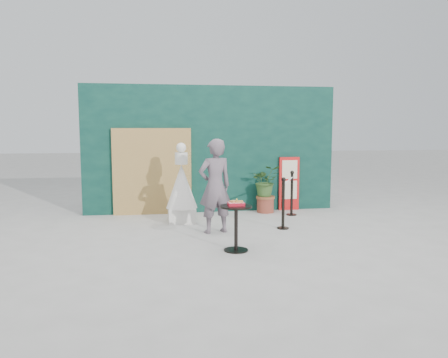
% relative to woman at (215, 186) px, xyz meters
% --- Properties ---
extents(ground, '(60.00, 60.00, 0.00)m').
position_rel_woman_xyz_m(ground, '(0.22, -0.91, -0.90)').
color(ground, '#ADAAA5').
rests_on(ground, ground).
extents(back_wall, '(6.00, 0.30, 3.00)m').
position_rel_woman_xyz_m(back_wall, '(0.22, 2.24, 0.60)').
color(back_wall, '#092B27').
rests_on(back_wall, ground).
extents(bamboo_fence, '(1.80, 0.08, 2.00)m').
position_rel_woman_xyz_m(bamboo_fence, '(-1.18, 2.03, 0.10)').
color(bamboo_fence, tan).
rests_on(bamboo_fence, ground).
extents(woman, '(0.75, 0.59, 1.80)m').
position_rel_woman_xyz_m(woman, '(0.00, 0.00, 0.00)').
color(woman, '#675862').
rests_on(woman, ground).
extents(menu_board, '(0.50, 0.07, 1.30)m').
position_rel_woman_xyz_m(menu_board, '(2.12, 2.05, -0.25)').
color(menu_board, red).
rests_on(menu_board, ground).
extents(statue, '(0.66, 0.66, 1.70)m').
position_rel_woman_xyz_m(statue, '(-0.57, 1.06, -0.21)').
color(statue, silver).
rests_on(statue, ground).
extents(cafe_table, '(0.52, 0.52, 0.75)m').
position_rel_woman_xyz_m(cafe_table, '(0.16, -1.30, -0.40)').
color(cafe_table, black).
rests_on(cafe_table, ground).
extents(food_basket, '(0.26, 0.19, 0.11)m').
position_rel_woman_xyz_m(food_basket, '(0.16, -1.30, -0.11)').
color(food_basket, red).
rests_on(food_basket, cafe_table).
extents(planter, '(0.66, 0.57, 1.12)m').
position_rel_woman_xyz_m(planter, '(1.47, 1.83, -0.25)').
color(planter, brown).
rests_on(planter, ground).
extents(stanchion_barrier, '(0.84, 1.54, 1.03)m').
position_rel_woman_xyz_m(stanchion_barrier, '(1.69, 0.76, -0.41)').
color(stanchion_barrier, black).
rests_on(stanchion_barrier, ground).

